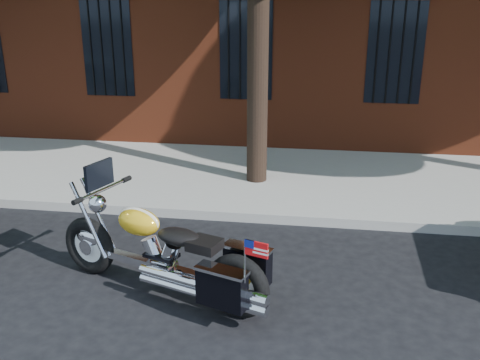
# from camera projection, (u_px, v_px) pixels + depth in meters

# --- Properties ---
(ground) EXTENTS (120.00, 120.00, 0.00)m
(ground) POSITION_uv_depth(u_px,v_px,m) (192.00, 259.00, 7.03)
(ground) COLOR black
(ground) RESTS_ON ground
(curb) EXTENTS (40.00, 0.16, 0.15)m
(curb) POSITION_uv_depth(u_px,v_px,m) (213.00, 214.00, 8.30)
(curb) COLOR gray
(curb) RESTS_ON ground
(sidewalk) EXTENTS (40.00, 3.60, 0.15)m
(sidewalk) POSITION_uv_depth(u_px,v_px,m) (232.00, 176.00, 10.06)
(sidewalk) COLOR gray
(sidewalk) RESTS_ON ground
(motorcycle) EXTENTS (2.71, 1.48, 1.48)m
(motorcycle) POSITION_uv_depth(u_px,v_px,m) (168.00, 257.00, 6.01)
(motorcycle) COLOR black
(motorcycle) RESTS_ON ground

